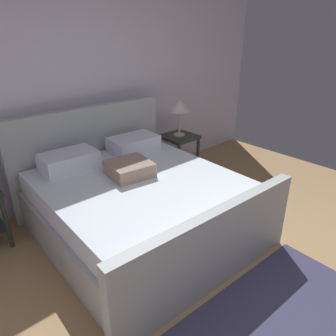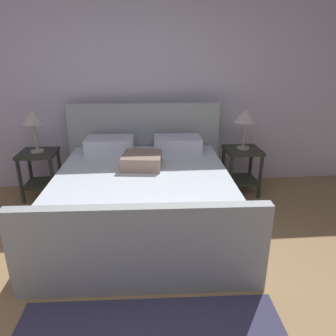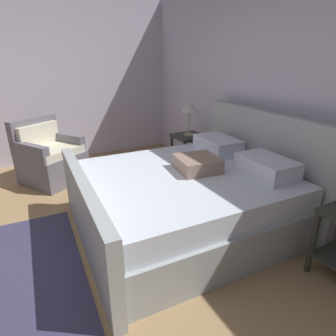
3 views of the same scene
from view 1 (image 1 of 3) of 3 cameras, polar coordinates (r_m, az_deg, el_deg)
ground_plane at (r=2.80m, az=17.89°, el=-22.94°), size 6.01×5.32×0.02m
wall_back at (r=4.00m, az=-15.39°, el=13.79°), size 6.13×0.12×2.65m
bed at (r=3.28m, az=-5.66°, el=-6.02°), size 2.00×2.18×1.15m
nightstand_right at (r=4.49m, az=1.99°, el=3.48°), size 0.44×0.44×0.60m
table_lamp_right at (r=4.31m, az=2.10°, el=11.05°), size 0.30×0.30×0.51m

